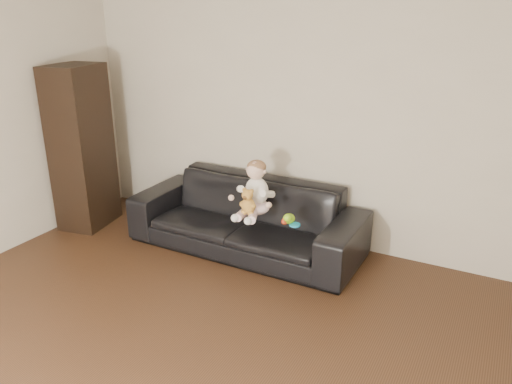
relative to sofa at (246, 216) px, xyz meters
The scene contains 9 objects.
wall_back 1.16m from the sofa, 50.64° to the left, with size 5.00×5.00×0.00m, color beige.
sofa is the anchor object (origin of this frame).
cabinet 1.95m from the sofa, behind, with size 0.44×0.60×1.75m, color black.
shelf_item 2.07m from the sofa, behind, with size 0.18×0.25×0.28m, color silver.
baby 0.40m from the sofa, 36.28° to the right, with size 0.39×0.47×0.53m.
teddy_bear 0.45m from the sofa, 57.69° to the right, with size 0.17×0.17×0.25m.
toy_green 0.59m from the sofa, 17.34° to the right, with size 0.11×0.13×0.09m, color #91D919.
toy_rattle 0.58m from the sofa, 22.52° to the right, with size 0.06×0.06×0.06m, color red.
toy_blue_disc 0.65m from the sofa, 17.53° to the right, with size 0.10×0.10×0.01m, color #1997CD.
Camera 1 is at (1.80, -1.73, 2.30)m, focal length 35.00 mm.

